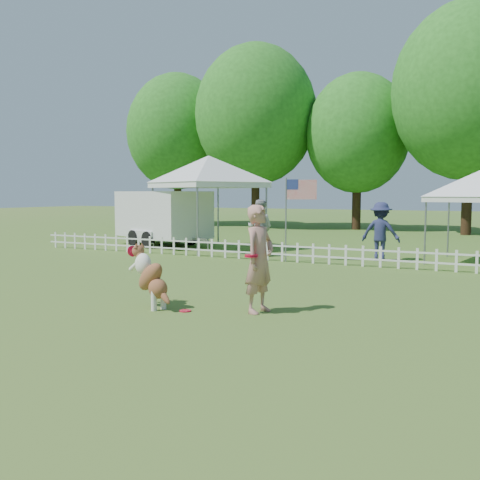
{
  "coord_description": "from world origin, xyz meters",
  "views": [
    {
      "loc": [
        4.99,
        -8.19,
        2.1
      ],
      "look_at": [
        -0.18,
        2.0,
        1.1
      ],
      "focal_mm": 40.0,
      "sensor_mm": 36.0,
      "label": 1
    }
  ],
  "objects_px": {
    "dog": "(151,277)",
    "canopy_tent_left": "(209,204)",
    "cargo_trailer": "(163,218)",
    "spectator_a": "(260,228)",
    "frisbee_on_turf": "(185,311)",
    "spectator_b": "(381,231)",
    "canopy_tent_right": "(480,218)",
    "flag_pole": "(286,220)",
    "handler": "(259,259)"
  },
  "relations": [
    {
      "from": "frisbee_on_turf",
      "to": "spectator_a",
      "type": "distance_m",
      "value": 8.69
    },
    {
      "from": "canopy_tent_left",
      "to": "spectator_b",
      "type": "relative_size",
      "value": 1.87
    },
    {
      "from": "canopy_tent_right",
      "to": "spectator_a",
      "type": "relative_size",
      "value": 1.45
    },
    {
      "from": "dog",
      "to": "flag_pole",
      "type": "xyz_separation_m",
      "value": [
        -0.3,
        7.31,
        0.71
      ]
    },
    {
      "from": "canopy_tent_right",
      "to": "spectator_a",
      "type": "bearing_deg",
      "value": -160.26
    },
    {
      "from": "canopy_tent_right",
      "to": "flag_pole",
      "type": "height_order",
      "value": "canopy_tent_right"
    },
    {
      "from": "handler",
      "to": "canopy_tent_left",
      "type": "distance_m",
      "value": 10.79
    },
    {
      "from": "frisbee_on_turf",
      "to": "handler",
      "type": "bearing_deg",
      "value": 23.63
    },
    {
      "from": "handler",
      "to": "flag_pole",
      "type": "bearing_deg",
      "value": 27.56
    },
    {
      "from": "dog",
      "to": "spectator_b",
      "type": "relative_size",
      "value": 0.63
    },
    {
      "from": "frisbee_on_turf",
      "to": "dog",
      "type": "bearing_deg",
      "value": -177.89
    },
    {
      "from": "canopy_tent_right",
      "to": "dog",
      "type": "bearing_deg",
      "value": -108.29
    },
    {
      "from": "handler",
      "to": "flag_pole",
      "type": "xyz_separation_m",
      "value": [
        -2.23,
        6.76,
        0.34
      ]
    },
    {
      "from": "flag_pole",
      "to": "spectator_b",
      "type": "bearing_deg",
      "value": 13.83
    },
    {
      "from": "canopy_tent_left",
      "to": "dog",
      "type": "bearing_deg",
      "value": -40.77
    },
    {
      "from": "dog",
      "to": "canopy_tent_left",
      "type": "xyz_separation_m",
      "value": [
        -4.23,
        9.38,
        1.14
      ]
    },
    {
      "from": "handler",
      "to": "canopy_tent_right",
      "type": "relative_size",
      "value": 0.69
    },
    {
      "from": "dog",
      "to": "spectator_b",
      "type": "height_order",
      "value": "spectator_b"
    },
    {
      "from": "frisbee_on_turf",
      "to": "spectator_b",
      "type": "relative_size",
      "value": 0.12
    },
    {
      "from": "canopy_tent_right",
      "to": "cargo_trailer",
      "type": "height_order",
      "value": "canopy_tent_right"
    },
    {
      "from": "canopy_tent_left",
      "to": "canopy_tent_right",
      "type": "relative_size",
      "value": 1.25
    },
    {
      "from": "dog",
      "to": "frisbee_on_turf",
      "type": "xyz_separation_m",
      "value": [
        0.72,
        0.03,
        -0.56
      ]
    },
    {
      "from": "frisbee_on_turf",
      "to": "canopy_tent_right",
      "type": "relative_size",
      "value": 0.08
    },
    {
      "from": "flag_pole",
      "to": "spectator_b",
      "type": "height_order",
      "value": "flag_pole"
    },
    {
      "from": "dog",
      "to": "frisbee_on_turf",
      "type": "height_order",
      "value": "dog"
    },
    {
      "from": "cargo_trailer",
      "to": "spectator_a",
      "type": "height_order",
      "value": "cargo_trailer"
    },
    {
      "from": "cargo_trailer",
      "to": "dog",
      "type": "bearing_deg",
      "value": -35.22
    },
    {
      "from": "canopy_tent_right",
      "to": "flag_pole",
      "type": "relative_size",
      "value": 1.06
    },
    {
      "from": "dog",
      "to": "flag_pole",
      "type": "bearing_deg",
      "value": 113.07
    },
    {
      "from": "canopy_tent_right",
      "to": "spectator_b",
      "type": "relative_size",
      "value": 1.5
    },
    {
      "from": "frisbee_on_turf",
      "to": "spectator_a",
      "type": "bearing_deg",
      "value": 105.97
    },
    {
      "from": "cargo_trailer",
      "to": "spectator_b",
      "type": "relative_size",
      "value": 2.77
    },
    {
      "from": "handler",
      "to": "dog",
      "type": "xyz_separation_m",
      "value": [
        -1.93,
        -0.56,
        -0.38
      ]
    },
    {
      "from": "canopy_tent_left",
      "to": "spectator_a",
      "type": "bearing_deg",
      "value": 2.74
    },
    {
      "from": "handler",
      "to": "spectator_a",
      "type": "bearing_deg",
      "value": 34.05
    },
    {
      "from": "dog",
      "to": "canopy_tent_left",
      "type": "distance_m",
      "value": 10.36
    },
    {
      "from": "cargo_trailer",
      "to": "spectator_a",
      "type": "relative_size",
      "value": 2.67
    },
    {
      "from": "handler",
      "to": "cargo_trailer",
      "type": "height_order",
      "value": "cargo_trailer"
    },
    {
      "from": "canopy_tent_right",
      "to": "frisbee_on_turf",
      "type": "bearing_deg",
      "value": -104.86
    },
    {
      "from": "dog",
      "to": "spectator_a",
      "type": "bearing_deg",
      "value": 121.95
    },
    {
      "from": "canopy_tent_right",
      "to": "flag_pole",
      "type": "bearing_deg",
      "value": -147.8
    },
    {
      "from": "handler",
      "to": "spectator_b",
      "type": "distance_m",
      "value": 8.33
    },
    {
      "from": "canopy_tent_left",
      "to": "flag_pole",
      "type": "bearing_deg",
      "value": -2.81
    },
    {
      "from": "frisbee_on_turf",
      "to": "spectator_a",
      "type": "relative_size",
      "value": 0.11
    },
    {
      "from": "canopy_tent_right",
      "to": "cargo_trailer",
      "type": "relative_size",
      "value": 0.54
    },
    {
      "from": "frisbee_on_turf",
      "to": "canopy_tent_left",
      "type": "distance_m",
      "value": 10.72
    },
    {
      "from": "dog",
      "to": "canopy_tent_right",
      "type": "xyz_separation_m",
      "value": [
        5.01,
        9.55,
        0.8
      ]
    },
    {
      "from": "canopy_tent_left",
      "to": "cargo_trailer",
      "type": "xyz_separation_m",
      "value": [
        -2.4,
        0.44,
        -0.6
      ]
    },
    {
      "from": "canopy_tent_left",
      "to": "canopy_tent_right",
      "type": "height_order",
      "value": "canopy_tent_left"
    },
    {
      "from": "canopy_tent_right",
      "to": "cargo_trailer",
      "type": "distance_m",
      "value": 11.66
    }
  ]
}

